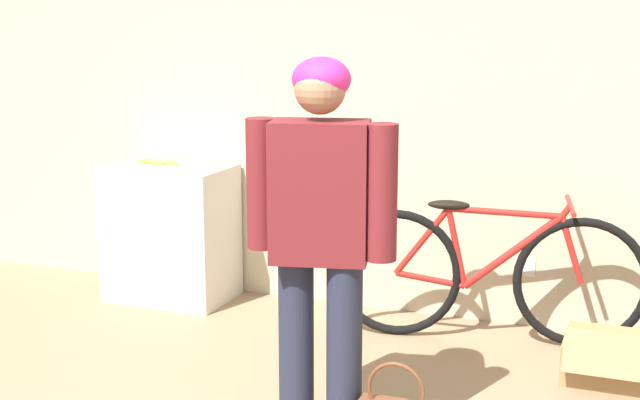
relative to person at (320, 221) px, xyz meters
name	(u,v)px	position (x,y,z in m)	size (l,w,h in m)	color
wall_back	(437,90)	(0.05, 1.66, 0.39)	(8.00, 0.07, 2.60)	beige
side_shelf	(171,233)	(-1.51, 1.37, -0.50)	(0.72, 0.49, 0.82)	beige
person	(320,221)	(0.00, 0.00, 0.00)	(0.63, 0.31, 1.56)	#23283D
bicycle	(487,274)	(0.43, 1.32, -0.54)	(1.64, 0.47, 0.77)	black
banana	(159,162)	(-1.60, 1.41, -0.07)	(0.31, 0.08, 0.03)	#EAD64C
cardboard_box	(615,359)	(1.11, 1.03, -0.81)	(0.47, 0.47, 0.28)	#A87F51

